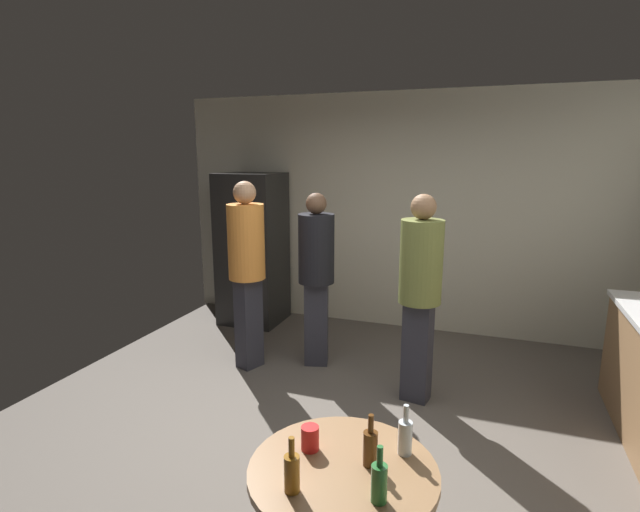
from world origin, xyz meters
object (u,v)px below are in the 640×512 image
(foreground_table, at_px, (343,490))
(person_in_olive_shirt, at_px, (420,283))
(person_in_orange_shirt, at_px, (247,261))
(beer_bottle_amber, at_px, (292,472))
(beer_bottle_clear, at_px, (405,436))
(beer_bottle_brown, at_px, (370,447))
(plastic_cup_red, at_px, (310,438))
(person_in_black_shirt, at_px, (316,267))
(refrigerator, at_px, (253,249))
(beer_bottle_green, at_px, (379,482))

(foreground_table, bearing_deg, person_in_olive_shirt, 89.56)
(person_in_orange_shirt, height_order, person_in_olive_shirt, person_in_orange_shirt)
(beer_bottle_amber, distance_m, beer_bottle_clear, 0.53)
(beer_bottle_brown, xyz_separation_m, plastic_cup_red, (-0.28, 0.02, -0.03))
(foreground_table, height_order, person_in_orange_shirt, person_in_orange_shirt)
(plastic_cup_red, height_order, person_in_black_shirt, person_in_black_shirt)
(beer_bottle_amber, xyz_separation_m, plastic_cup_red, (-0.03, 0.27, -0.03))
(person_in_olive_shirt, bearing_deg, plastic_cup_red, 4.57)
(refrigerator, xyz_separation_m, foreground_table, (2.16, -3.36, -0.27))
(refrigerator, relative_size, foreground_table, 2.25)
(refrigerator, height_order, plastic_cup_red, refrigerator)
(beer_bottle_clear, bearing_deg, person_in_olive_shirt, 96.36)
(beer_bottle_amber, height_order, plastic_cup_red, beer_bottle_amber)
(foreground_table, bearing_deg, beer_bottle_clear, 39.37)
(person_in_orange_shirt, relative_size, person_in_olive_shirt, 1.04)
(refrigerator, relative_size, beer_bottle_clear, 7.83)
(beer_bottle_clear, relative_size, person_in_black_shirt, 0.14)
(refrigerator, distance_m, person_in_black_shirt, 1.48)
(beer_bottle_brown, relative_size, beer_bottle_clear, 1.00)
(beer_bottle_amber, bearing_deg, foreground_table, 54.25)
(refrigerator, xyz_separation_m, person_in_orange_shirt, (0.56, -1.20, 0.15))
(person_in_olive_shirt, bearing_deg, beer_bottle_amber, 5.97)
(foreground_table, height_order, person_in_black_shirt, person_in_black_shirt)
(plastic_cup_red, bearing_deg, beer_bottle_clear, 15.58)
(plastic_cup_red, relative_size, person_in_olive_shirt, 0.06)
(refrigerator, bearing_deg, beer_bottle_green, -56.25)
(beer_bottle_green, bearing_deg, person_in_orange_shirt, 127.58)
(person_in_black_shirt, distance_m, person_in_orange_shirt, 0.65)
(beer_bottle_amber, height_order, person_in_black_shirt, person_in_black_shirt)
(foreground_table, distance_m, person_in_black_shirt, 2.66)
(refrigerator, xyz_separation_m, beer_bottle_green, (2.34, -3.51, -0.08))
(beer_bottle_amber, height_order, person_in_olive_shirt, person_in_olive_shirt)
(plastic_cup_red, bearing_deg, beer_bottle_green, -31.22)
(beer_bottle_amber, distance_m, person_in_olive_shirt, 2.27)
(beer_bottle_green, relative_size, plastic_cup_red, 2.09)
(beer_bottle_brown, height_order, beer_bottle_green, same)
(refrigerator, height_order, person_in_orange_shirt, refrigerator)
(refrigerator, distance_m, plastic_cup_red, 3.85)
(person_in_black_shirt, xyz_separation_m, person_in_orange_shirt, (-0.59, -0.27, 0.07))
(beer_bottle_green, distance_m, beer_bottle_clear, 0.33)
(plastic_cup_red, bearing_deg, person_in_black_shirt, 109.38)
(beer_bottle_green, bearing_deg, plastic_cup_red, 148.78)
(plastic_cup_red, distance_m, person_in_black_shirt, 2.52)
(beer_bottle_clear, bearing_deg, person_in_black_shirt, 118.64)
(foreground_table, relative_size, beer_bottle_clear, 3.48)
(beer_bottle_amber, xyz_separation_m, beer_bottle_green, (0.33, 0.06, 0.00))
(beer_bottle_brown, bearing_deg, plastic_cup_red, 176.72)
(beer_bottle_brown, bearing_deg, person_in_olive_shirt, 92.43)
(foreground_table, distance_m, person_in_orange_shirt, 2.72)
(refrigerator, xyz_separation_m, person_in_olive_shirt, (2.18, -1.31, 0.11))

